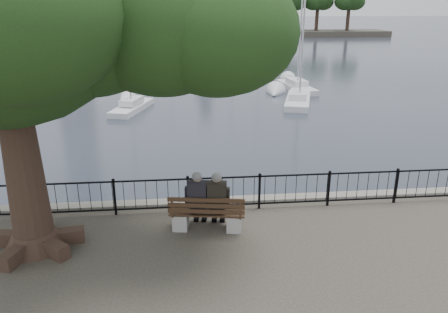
{
  "coord_description": "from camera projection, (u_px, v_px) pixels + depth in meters",
  "views": [
    {
      "loc": [
        -1.07,
        -8.57,
        5.56
      ],
      "look_at": [
        0.0,
        2.5,
        1.6
      ],
      "focal_mm": 35.0,
      "sensor_mm": 36.0,
      "label": 1
    }
  ],
  "objects": [
    {
      "name": "sailboat_b",
      "position": [
        132.0,
        106.0,
        27.75
      ],
      "size": [
        2.56,
        4.81,
        9.55
      ],
      "color": "silver",
      "rests_on": "ground"
    },
    {
      "name": "sailboat_c",
      "position": [
        298.0,
        99.0,
        29.58
      ],
      "size": [
        3.08,
        5.73,
        11.47
      ],
      "color": "silver",
      "rests_on": "ground"
    },
    {
      "name": "sailboat_a",
      "position": [
        20.0,
        107.0,
        27.31
      ],
      "size": [
        1.48,
        5.08,
        10.21
      ],
      "color": "silver",
      "rests_on": "ground"
    },
    {
      "name": "railing",
      "position": [
        224.0,
        192.0,
        12.16
      ],
      "size": [
        22.06,
        0.06,
        1.0
      ],
      "color": "black",
      "rests_on": "ground"
    },
    {
      "name": "bench",
      "position": [
        207.0,
        217.0,
        11.16
      ],
      "size": [
        1.98,
        0.86,
        1.01
      ],
      "color": "#989794",
      "rests_on": "ground"
    },
    {
      "name": "sailboat_d",
      "position": [
        296.0,
        86.0,
        34.27
      ],
      "size": [
        2.1,
        5.56,
        9.94
      ],
      "color": "silver",
      "rests_on": "ground"
    },
    {
      "name": "sailboat_g",
      "position": [
        258.0,
        61.0,
        48.39
      ],
      "size": [
        2.77,
        5.6,
        10.6
      ],
      "color": "silver",
      "rests_on": "ground"
    },
    {
      "name": "person_left",
      "position": [
        198.0,
        201.0,
        11.14
      ],
      "size": [
        0.52,
        0.84,
        1.6
      ],
      "color": "black",
      "rests_on": "ground"
    },
    {
      "name": "sailboat_h",
      "position": [
        170.0,
        58.0,
        50.53
      ],
      "size": [
        3.1,
        5.42,
        12.53
      ],
      "color": "silver",
      "rests_on": "ground"
    },
    {
      "name": "tree",
      "position": [
        39.0,
        13.0,
        8.88
      ],
      "size": [
        9.94,
        6.94,
        8.12
      ],
      "color": "black",
      "rests_on": "ground"
    },
    {
      "name": "harbor",
      "position": [
        222.0,
        217.0,
        12.98
      ],
      "size": [
        260.0,
        260.0,
        1.2
      ],
      "color": "slate",
      "rests_on": "ground"
    },
    {
      "name": "far_shore",
      "position": [
        316.0,
        15.0,
        85.82
      ],
      "size": [
        30.0,
        8.6,
        9.18
      ],
      "color": "#39352E",
      "rests_on": "ground"
    },
    {
      "name": "person_right",
      "position": [
        217.0,
        202.0,
        11.12
      ],
      "size": [
        0.52,
        0.84,
        1.6
      ],
      "color": "black",
      "rests_on": "ground"
    },
    {
      "name": "lion_monument",
      "position": [
        204.0,
        36.0,
        56.55
      ],
      "size": [
        6.31,
        6.31,
        9.23
      ],
      "color": "slate",
      "rests_on": "ground"
    },
    {
      "name": "sailboat_f",
      "position": [
        231.0,
        69.0,
        42.66
      ],
      "size": [
        2.25,
        4.96,
        10.12
      ],
      "color": "silver",
      "rests_on": "ground"
    },
    {
      "name": "sailboat_e",
      "position": [
        70.0,
        74.0,
        39.85
      ],
      "size": [
        2.11,
        5.25,
        11.35
      ],
      "color": "silver",
      "rests_on": "ground"
    }
  ]
}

